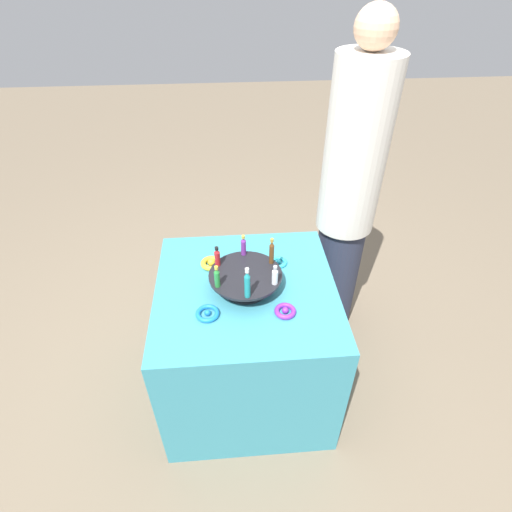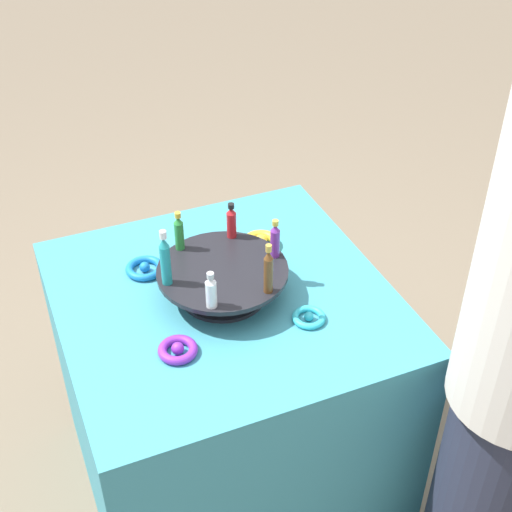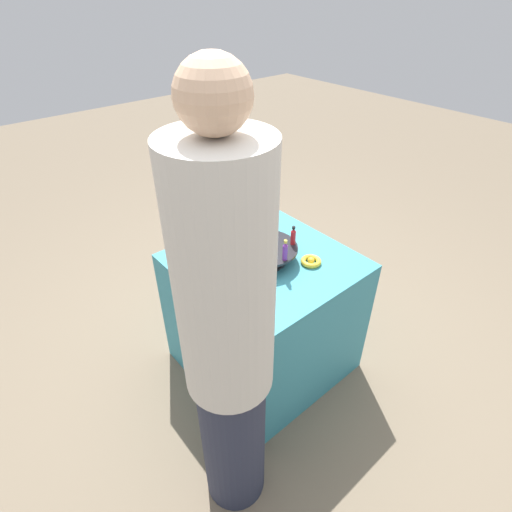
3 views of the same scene
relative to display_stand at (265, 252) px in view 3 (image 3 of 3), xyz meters
The scene contains 14 objects.
ground_plane 0.79m from the display_stand, ahead, with size 12.00×12.00×0.00m, color #756651.
party_table 0.42m from the display_stand, ahead, with size 0.81×0.81×0.74m.
display_stand is the anchor object (origin of this frame).
bottle_red 0.16m from the display_stand, 149.41° to the left, with size 0.02×0.02×0.10m.
bottle_green 0.16m from the display_stand, 150.59° to the right, with size 0.02×0.02×0.11m.
bottle_teal 0.17m from the display_stand, 90.59° to the right, with size 0.02×0.02×0.15m.
bottle_clear 0.16m from the display_stand, 30.59° to the right, with size 0.03×0.03×0.09m.
bottle_brown 0.17m from the display_stand, 29.41° to the left, with size 0.02×0.02×0.13m.
bottle_purple 0.16m from the display_stand, 89.41° to the left, with size 0.02×0.02×0.11m.
ribbon_bow_blue 0.23m from the display_stand, 137.32° to the right, with size 0.10×0.10×0.03m.
ribbon_bow_purple 0.23m from the display_stand, 47.32° to the right, with size 0.09×0.09×0.03m.
ribbon_bow_teal 0.23m from the display_stand, 42.68° to the left, with size 0.08×0.08×0.02m.
ribbon_bow_gold 0.23m from the display_stand, 132.68° to the left, with size 0.10×0.10×0.04m.
person_figure 0.73m from the display_stand, 38.79° to the left, with size 0.30×0.30×1.78m.
Camera 3 is at (1.07, 1.20, 1.91)m, focal length 28.00 mm.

